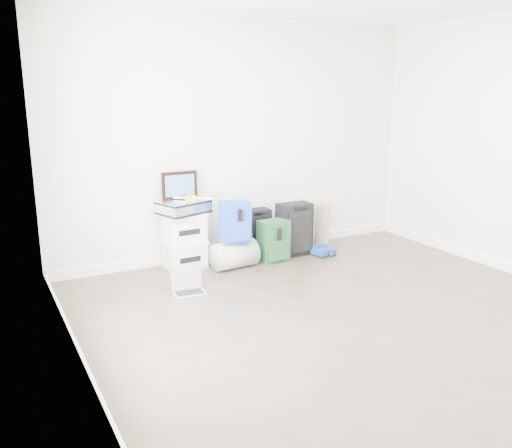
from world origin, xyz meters
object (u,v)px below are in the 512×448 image
briefcase (183,207)px  boxes_stack (185,240)px  carry_on (295,229)px  laptop (188,287)px  large_suitcase (255,232)px  duffel_bag (234,255)px

briefcase → boxes_stack: bearing=-17.8°
boxes_stack → carry_on: (1.32, -0.17, 0.00)m
carry_on → laptop: (-1.56, -0.56, -0.26)m
large_suitcase → carry_on: size_ratio=0.88×
duffel_bag → briefcase: bearing=145.8°
boxes_stack → carry_on: carry_on is taller
boxes_stack → large_suitcase: size_ratio=1.12×
briefcase → large_suitcase: (0.91, 0.06, -0.41)m
large_suitcase → carry_on: 0.47m
briefcase → carry_on: bearing=-25.3°
laptop → duffel_bag: bearing=37.8°
duffel_bag → large_suitcase: bearing=33.0°
duffel_bag → laptop: duffel_bag is taller
carry_on → laptop: bearing=-159.6°
briefcase → laptop: size_ratio=1.55×
briefcase → laptop: bearing=-126.6°
boxes_stack → carry_on: bearing=-10.7°
briefcase → duffel_bag: 0.77m
large_suitcase → carry_on: (0.40, -0.23, 0.04)m
briefcase → large_suitcase: size_ratio=0.91×
boxes_stack → large_suitcase: (0.91, 0.06, -0.03)m
boxes_stack → carry_on: size_ratio=0.98×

